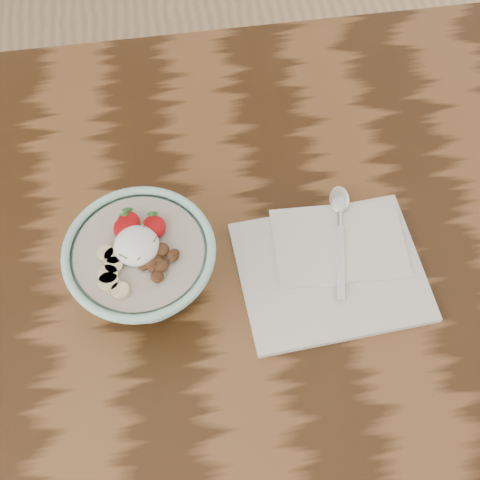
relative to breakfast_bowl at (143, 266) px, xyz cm
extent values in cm
cube|color=#341E0D|center=(21.80, 3.39, -8.61)|extent=(160.00, 90.00, 4.00)
cylinder|color=#9BD0BC|center=(0.01, -0.03, -6.00)|extent=(8.54, 8.54, 1.22)
torus|color=#9BD0BC|center=(0.01, -0.03, 3.96)|extent=(19.42, 19.42, 1.12)
cylinder|color=beige|center=(0.01, -0.03, 3.35)|extent=(16.47, 16.47, 1.02)
ellipsoid|color=white|center=(-0.10, 0.26, 4.95)|extent=(5.67, 5.67, 3.12)
ellipsoid|color=#9B070B|center=(-0.92, 3.93, 4.68)|extent=(2.97, 3.27, 1.63)
cone|color=#286623|center=(-0.92, 5.26, 4.98)|extent=(1.40, 1.03, 1.52)
ellipsoid|color=#9B070B|center=(2.22, 2.79, 4.71)|extent=(3.09, 3.40, 1.70)
cone|color=#286623|center=(2.22, 4.18, 5.01)|extent=(1.40, 1.03, 1.52)
ellipsoid|color=#9B070B|center=(-1.25, 3.05, 4.75)|extent=(3.25, 3.58, 1.79)
cone|color=#286623|center=(-1.25, 4.52, 5.05)|extent=(1.40, 1.03, 1.52)
cylinder|color=#CABD85|center=(-3.07, -0.48, 4.26)|extent=(2.33, 2.33, 0.70)
cylinder|color=#CABD85|center=(-2.52, -5.31, 4.26)|extent=(2.22, 2.22, 0.70)
cylinder|color=#CABD85|center=(-3.13, -1.75, 4.26)|extent=(2.26, 2.26, 0.70)
cylinder|color=#CABD85|center=(-3.92, -2.94, 4.26)|extent=(2.57, 2.57, 0.70)
cylinder|color=#CABD85|center=(-4.10, 0.16, 4.26)|extent=(2.11, 2.11, 0.70)
cylinder|color=#CABD85|center=(-3.87, -3.95, 4.26)|extent=(2.51, 2.51, 0.70)
ellipsoid|color=#502B17|center=(1.50, -2.13, 4.54)|extent=(2.17, 2.02, 1.02)
ellipsoid|color=#502B17|center=(4.41, -1.16, 4.32)|extent=(1.84, 1.84, 0.96)
ellipsoid|color=#502B17|center=(1.17, -2.09, 4.40)|extent=(1.99, 1.92, 1.14)
ellipsoid|color=#502B17|center=(0.54, -2.31, 4.35)|extent=(1.93, 1.94, 0.84)
ellipsoid|color=#502B17|center=(2.73, -2.81, 4.54)|extent=(2.46, 2.36, 1.05)
ellipsoid|color=#502B17|center=(2.05, -4.14, 4.44)|extent=(2.19, 2.20, 1.06)
ellipsoid|color=#502B17|center=(2.31, -1.89, 4.37)|extent=(2.11, 2.11, 1.03)
ellipsoid|color=#502B17|center=(2.44, -0.38, 4.44)|extent=(2.19, 2.22, 1.31)
ellipsoid|color=#502B17|center=(4.18, -1.57, 4.42)|extent=(2.05, 2.11, 1.14)
ellipsoid|color=#502B17|center=(2.91, -0.49, 4.53)|extent=(2.50, 2.49, 1.04)
ellipsoid|color=#502B17|center=(1.61, -2.79, 4.34)|extent=(1.72, 1.63, 0.87)
cylinder|color=#4F8538|center=(0.38, 1.62, 5.86)|extent=(0.38, 1.66, 0.24)
cylinder|color=#4F8538|center=(-1.98, -0.07, 5.86)|extent=(0.73, 1.37, 0.23)
cylinder|color=#4F8538|center=(-0.07, 0.15, 5.86)|extent=(0.37, 1.75, 0.24)
cylinder|color=#4F8538|center=(-0.34, 1.74, 5.86)|extent=(1.09, 0.37, 0.22)
cylinder|color=#4F8538|center=(2.19, 0.16, 5.86)|extent=(0.80, 1.01, 0.22)
cylinder|color=#4F8538|center=(0.54, -1.60, 5.86)|extent=(1.31, 1.47, 0.24)
cylinder|color=#4F8538|center=(1.20, 1.99, 5.86)|extent=(0.80, 1.70, 0.24)
cylinder|color=#4F8538|center=(1.51, 0.28, 5.86)|extent=(1.57, 0.73, 0.24)
cylinder|color=#4F8538|center=(-0.44, -0.29, 5.86)|extent=(1.46, 0.68, 0.23)
cylinder|color=#4F8538|center=(-1.76, -1.53, 5.86)|extent=(1.03, 0.90, 0.22)
cube|color=silver|center=(25.45, -1.43, -6.13)|extent=(26.50, 21.94, 0.97)
cube|color=silver|center=(27.40, 2.47, -5.35)|extent=(19.04, 13.46, 0.58)
cube|color=silver|center=(26.82, -0.75, -4.88)|extent=(3.39, 11.58, 0.35)
cylinder|color=silver|center=(28.27, 6.41, -4.70)|extent=(1.29, 3.10, 0.71)
ellipsoid|color=silver|center=(28.84, 9.25, -4.58)|extent=(3.94, 5.15, 0.96)
camera|label=1|loc=(6.86, -41.27, 77.36)|focal=50.00mm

